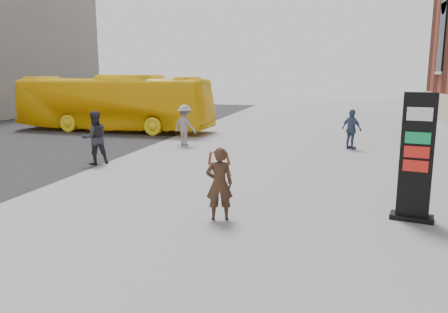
% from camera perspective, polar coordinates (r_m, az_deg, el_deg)
% --- Properties ---
extents(ground, '(100.00, 100.00, 0.00)m').
position_cam_1_polar(ground, '(9.66, -2.69, -7.70)').
color(ground, '#9E9EA3').
extents(info_pylon, '(0.93, 0.61, 2.69)m').
position_cam_1_polar(info_pylon, '(9.89, 23.84, -0.14)').
color(info_pylon, black).
rests_on(info_pylon, ground).
extents(woman, '(0.70, 0.67, 1.57)m').
position_cam_1_polar(woman, '(9.17, -0.62, -3.46)').
color(woman, '#392118').
rests_on(woman, ground).
extents(bus, '(11.00, 3.01, 3.04)m').
position_cam_1_polar(bus, '(24.60, -14.23, 6.79)').
color(bus, yellow).
rests_on(bus, road).
extents(pedestrian_a, '(1.12, 1.12, 1.82)m').
position_cam_1_polar(pedestrian_a, '(15.57, -16.53, 2.36)').
color(pedestrian_a, '#2B2B31').
rests_on(pedestrian_a, ground).
extents(pedestrian_b, '(1.30, 1.04, 1.75)m').
position_cam_1_polar(pedestrian_b, '(19.03, -5.14, 4.09)').
color(pedestrian_b, gray).
rests_on(pedestrian_b, ground).
extents(pedestrian_c, '(0.98, 0.95, 1.65)m').
position_cam_1_polar(pedestrian_c, '(18.72, 16.33, 3.43)').
color(pedestrian_c, '#3E546C').
rests_on(pedestrian_c, ground).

